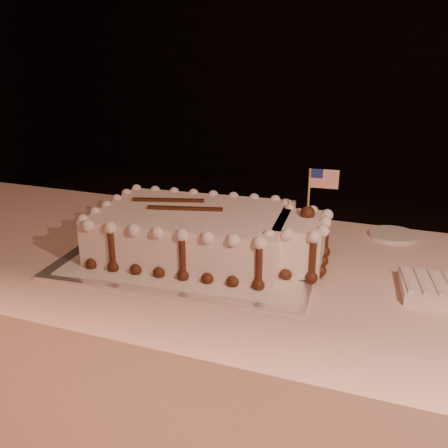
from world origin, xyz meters
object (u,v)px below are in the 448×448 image
(sheet_cake, at_px, (206,233))
(side_plate, at_px, (393,235))
(cake_board, at_px, (194,254))
(banquet_table, at_px, (264,397))

(sheet_cake, bearing_deg, side_plate, 36.04)
(side_plate, bearing_deg, sheet_cake, -143.96)
(cake_board, height_order, sheet_cake, sheet_cake)
(cake_board, xyz_separation_m, sheet_cake, (0.03, 0.00, 0.06))
(banquet_table, height_order, side_plate, side_plate)
(banquet_table, height_order, sheet_cake, sheet_cake)
(banquet_table, distance_m, cake_board, 0.43)
(cake_board, xyz_separation_m, side_plate, (0.46, 0.32, 0.00))
(side_plate, bearing_deg, cake_board, -145.67)
(banquet_table, relative_size, sheet_cake, 4.08)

